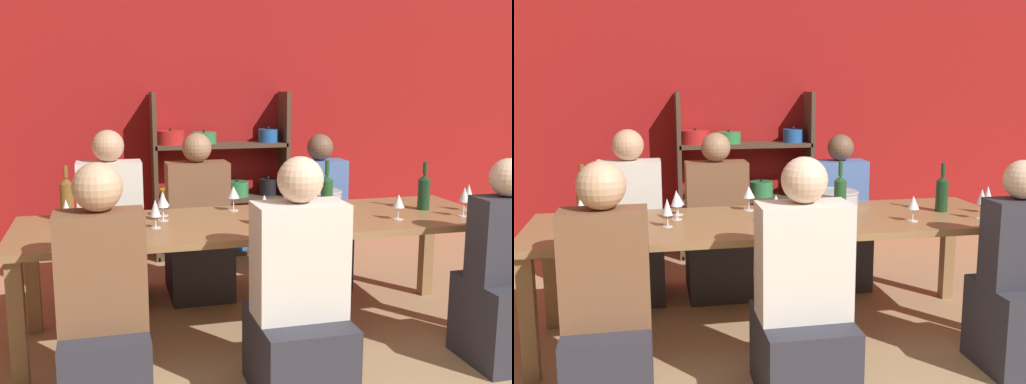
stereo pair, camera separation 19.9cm
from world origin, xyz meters
The scene contains 26 objects.
wall_back_red centered at (0.00, 3.83, 1.35)m, with size 8.80×0.06×2.70m.
shelf_unit centered at (0.19, 3.63, 0.61)m, with size 1.21×0.30×1.46m.
dining_table centered at (0.11, 1.81, 0.65)m, with size 2.87×0.90×0.72m.
mixing_bowl centered at (0.59, 2.07, 0.78)m, with size 0.30×0.30×0.11m.
wine_bottle_green centered at (1.21, 1.83, 0.85)m, with size 0.08×0.08×0.31m.
wine_bottle_dark centered at (-1.01, 2.04, 0.86)m, with size 0.08×0.08×0.34m.
wine_bottle_amber centered at (0.50, 1.71, 0.87)m, with size 0.07×0.07×0.36m.
wine_glass_empty_a centered at (0.27, 1.48, 0.85)m, with size 0.08×0.08×0.18m.
wine_glass_red_a centered at (0.91, 1.60, 0.83)m, with size 0.07×0.07×0.15m.
wine_glass_red_b centered at (-1.01, 1.89, 0.84)m, with size 0.06×0.06×0.16m.
wine_glass_white_a centered at (-0.96, 1.42, 0.85)m, with size 0.07×0.07×0.18m.
wine_glass_white_b centered at (-0.52, 1.75, 0.83)m, with size 0.06×0.06×0.16m.
wine_glass_red_c centered at (1.47, 1.72, 0.84)m, with size 0.07×0.07×0.17m.
wine_glass_red_d centered at (0.10, 1.67, 0.85)m, with size 0.08×0.08×0.18m.
wine_glass_empty_b centered at (-0.45, 2.06, 0.82)m, with size 0.08×0.08×0.14m.
wine_glass_white_c centered at (1.35, 1.58, 0.85)m, with size 0.06×0.06×0.18m.
wine_glass_white_d centered at (0.01, 2.10, 0.84)m, with size 0.08×0.08×0.16m.
wine_glass_red_e centered at (-0.46, 1.92, 0.85)m, with size 0.07×0.07×0.18m.
wine_glass_red_f centered at (0.28, 1.81, 0.85)m, with size 0.07×0.07×0.17m.
cell_phone centered at (-0.92, 1.62, 0.73)m, with size 0.09×0.16×0.01m.
person_near_a centered at (1.29, 1.11, 0.43)m, with size 0.35×0.44×1.14m.
person_far_a centered at (-0.14, 2.62, 0.43)m, with size 0.44×0.55×1.19m.
person_near_b centered at (0.10, 1.03, 0.43)m, with size 0.44×0.55×1.20m.
person_far_b centered at (0.79, 2.62, 0.43)m, with size 0.39×0.48×1.16m.
person_near_c centered at (-0.83, 1.08, 0.44)m, with size 0.39×0.49×1.20m.
person_far_c centered at (-0.75, 2.64, 0.44)m, with size 0.44×0.55×1.22m.
Camera 2 is at (-0.61, -1.64, 1.53)m, focal length 42.00 mm.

